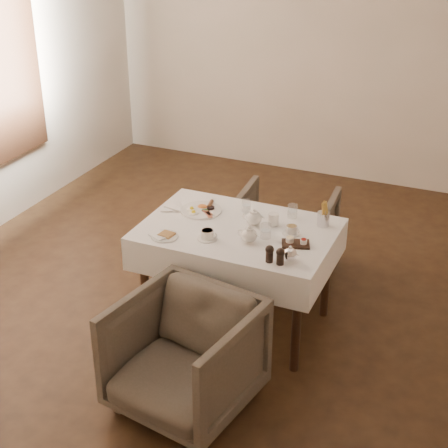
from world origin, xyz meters
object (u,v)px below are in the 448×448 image
Objects in this scene: armchair_far at (284,235)px; breakfast_plate at (202,209)px; armchair_near at (184,357)px; table at (238,244)px; teapot_centre at (254,217)px.

armchair_far is 0.87m from breakfast_plate.
table is at bearing 102.64° from armchair_near.
table is 8.70× the size of teapot_centre.
armchair_near is at bearing -56.57° from breakfast_plate.
breakfast_plate is 0.42m from teapot_centre.
breakfast_plate is 1.97× the size of teapot_centre.
table reaches higher than armchair_far.
armchair_near is 1.02× the size of armchair_far.
breakfast_plate reaches higher than table.
teapot_centre reaches higher than armchair_near.
breakfast_plate is at bearing 163.16° from teapot_centre.
armchair_near is 5.22× the size of teapot_centre.
armchair_near is at bearing -101.07° from teapot_centre.
breakfast_plate reaches higher than armchair_far.
breakfast_plate is at bearing 119.74° from armchair_near.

